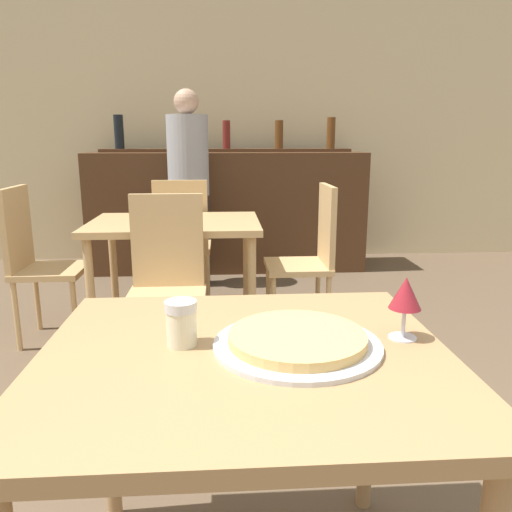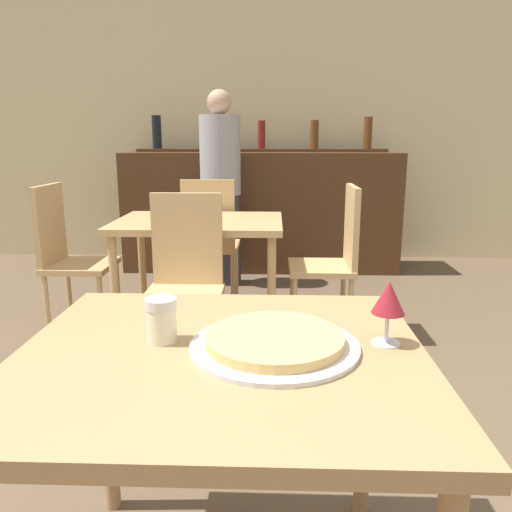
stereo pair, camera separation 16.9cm
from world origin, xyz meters
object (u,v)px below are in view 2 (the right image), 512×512
Objects in this scene: person_standing at (221,182)px; pizza_tray at (274,342)px; chair_far_side_left at (67,251)px; chair_far_side_front at (185,274)px; chair_far_side_right at (335,253)px; wine_glass at (389,299)px; cheese_shaker at (161,320)px; chair_far_side_back at (210,236)px.

pizza_tray is at bearing -81.70° from person_standing.
chair_far_side_front is at bearing -121.94° from chair_far_side_left.
chair_far_side_right is 0.59× the size of person_standing.
chair_far_side_left is 2.51m from wine_glass.
chair_far_side_left is at bearing 129.83° from wine_glass.
chair_far_side_left is 2.20m from cheese_shaker.
chair_far_side_back reaches higher than cheese_shaker.
chair_far_side_back is 0.71m from person_standing.
person_standing is (-0.84, 1.16, 0.34)m from chair_far_side_right.
chair_far_side_left reaches higher than pizza_tray.
chair_far_side_back is 2.54m from pizza_tray.
chair_far_side_front and chair_far_side_right have the same top height.
chair_far_side_back reaches higher than pizza_tray.
chair_far_side_right reaches higher than pizza_tray.
chair_far_side_left is 2.37m from pizza_tray.
chair_far_side_right reaches higher than wine_glass.
person_standing reaches higher than chair_far_side_front.
chair_far_side_front is at bearing -90.56° from person_standing.
chair_far_side_back and chair_far_side_left have the same top height.
chair_far_side_front and chair_far_side_back have the same top height.
chair_far_side_right is at bearing 148.06° from chair_far_side_back.
chair_far_side_left is 0.59× the size of person_standing.
wine_glass is at bearing 106.89° from chair_far_side_back.
person_standing is at bearing 103.30° from wine_glass.
chair_far_side_front is 0.59× the size of person_standing.
chair_far_side_left reaches higher than wine_glass.
cheese_shaker is at bearing 173.21° from pizza_tray.
chair_far_side_left is at bearing 118.61° from cheese_shaker.
chair_far_side_front is 2.38× the size of pizza_tray.
chair_far_side_front is at bearing 97.90° from cheese_shaker.
chair_far_side_left is (-0.85, -0.53, 0.00)m from chair_far_side_back.
chair_far_side_back is 2.47m from cheese_shaker.
chair_far_side_right reaches higher than cheese_shaker.
chair_far_side_right is 2.00m from pizza_tray.
person_standing reaches higher than chair_far_side_left.
chair_far_side_back is at bearing -121.94° from chair_far_side_right.
wine_glass is (0.55, 0.00, 0.06)m from cheese_shaker.
chair_far_side_right is 2.05m from cheese_shaker.
chair_far_side_front is 1.51m from pizza_tray.
chair_far_side_front is 8.65× the size of cheese_shaker.
cheese_shaker is (0.19, -2.45, 0.26)m from chair_far_side_back.
cheese_shaker is at bearing -19.03° from chair_far_side_right.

